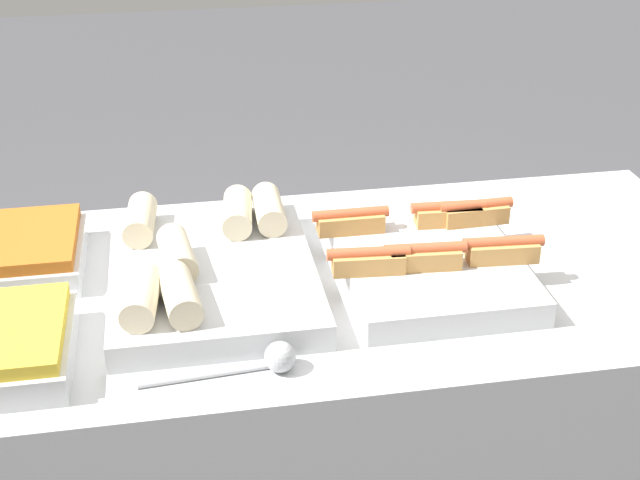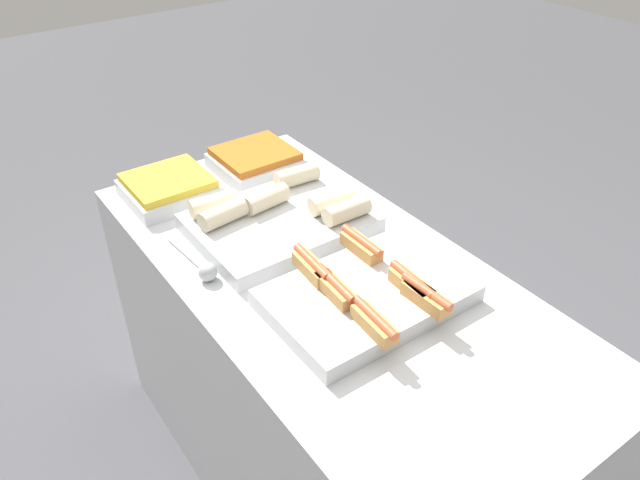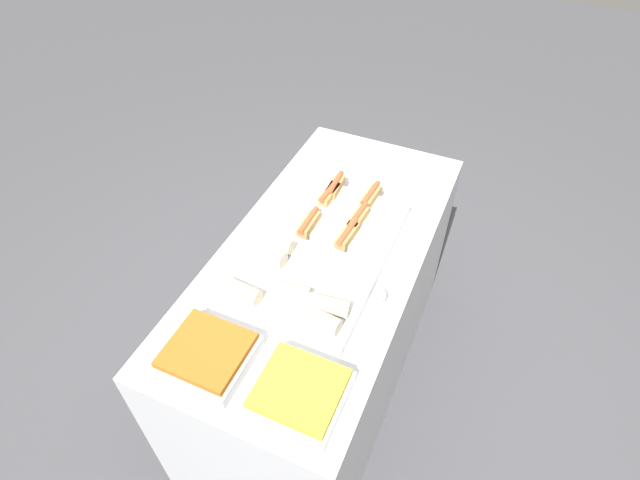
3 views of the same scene
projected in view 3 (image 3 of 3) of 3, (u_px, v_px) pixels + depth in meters
The scene contains 7 objects.
ground_plane at pixel (323, 371), 2.58m from camera, with size 12.00×12.00×0.00m, color #4C4C51.
counter at pixel (324, 318), 2.26m from camera, with size 1.57×0.74×0.91m.
tray_hotdogs at pixel (340, 216), 2.02m from camera, with size 0.41×0.49×0.10m.
tray_wraps at pixel (294, 287), 1.75m from camera, with size 0.37×0.49×0.11m.
tray_side_front at pixel (300, 393), 1.47m from camera, with size 0.25×0.26×0.07m.
tray_side_back at pixel (208, 355), 1.56m from camera, with size 0.25×0.26×0.07m.
serving_spoon_near at pixel (378, 299), 1.73m from camera, with size 0.25×0.05×0.05m.
Camera 3 is at (-1.24, -0.53, 2.30)m, focal length 28.00 mm.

